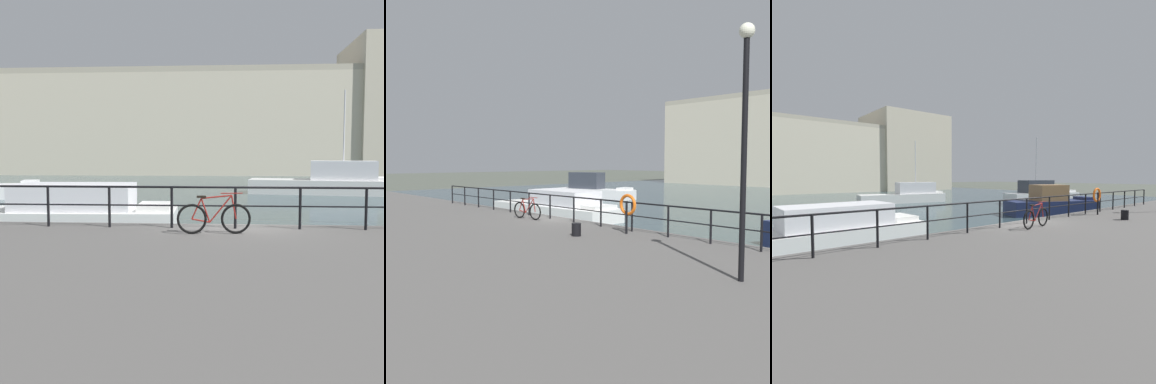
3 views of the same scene
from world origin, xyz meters
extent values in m
plane|color=#4C5147|center=(0.00, 0.00, 0.00)|extent=(240.00, 240.00, 0.00)
cube|color=#33474C|center=(0.00, 30.20, 0.01)|extent=(80.00, 60.00, 0.01)
cube|color=#565451|center=(0.00, -6.50, 0.53)|extent=(56.00, 13.00, 1.06)
cube|color=beige|center=(0.00, 54.44, 6.34)|extent=(63.53, 14.42, 12.67)
cube|color=#B1A993|center=(0.00, 47.53, 13.02)|extent=(63.53, 0.60, 0.70)
cube|color=white|center=(-7.10, 4.83, 0.42)|extent=(9.91, 3.10, 0.82)
cube|color=silver|center=(-6.01, 4.88, 1.32)|extent=(4.50, 2.48, 0.98)
cube|color=white|center=(-2.99, 5.02, 0.95)|extent=(1.26, 1.91, 0.24)
cube|color=white|center=(6.16, 22.10, 0.52)|extent=(10.09, 4.18, 1.02)
cube|color=silver|center=(7.73, 21.84, 1.70)|extent=(4.69, 2.78, 1.33)
cube|color=white|center=(10.22, 21.42, 1.15)|extent=(1.46, 1.98, 0.24)
cylinder|color=silver|center=(7.73, 21.84, 4.81)|extent=(0.10, 0.10, 4.89)
cube|color=white|center=(-13.07, 17.87, 1.04)|extent=(1.29, 1.67, 0.24)
cylinder|color=black|center=(-4.93, -0.75, 1.59)|extent=(0.07, 0.07, 1.05)
cylinder|color=black|center=(-3.30, -0.75, 1.59)|extent=(0.07, 0.07, 1.05)
cylinder|color=black|center=(-1.68, -0.75, 1.59)|extent=(0.07, 0.07, 1.05)
cylinder|color=black|center=(-0.05, -0.75, 1.59)|extent=(0.07, 0.07, 1.05)
cylinder|color=black|center=(1.57, -0.75, 1.59)|extent=(0.07, 0.07, 1.05)
cylinder|color=black|center=(3.20, -0.75, 1.59)|extent=(0.07, 0.07, 1.05)
cylinder|color=black|center=(1.57, -0.75, 2.11)|extent=(22.74, 0.06, 0.06)
cylinder|color=black|center=(1.57, -0.75, 1.64)|extent=(22.74, 0.04, 0.04)
torus|color=black|center=(-0.05, -1.56, 1.42)|extent=(0.72, 0.14, 0.72)
torus|color=black|center=(-1.09, -1.67, 1.42)|extent=(0.72, 0.14, 0.72)
cylinder|color=maroon|center=(-0.41, -1.60, 1.66)|extent=(0.55, 0.09, 0.66)
cylinder|color=maroon|center=(-0.77, -1.64, 1.63)|extent=(0.24, 0.06, 0.58)
cylinder|color=maroon|center=(-0.51, -1.61, 1.95)|extent=(0.72, 0.11, 0.11)
cylinder|color=maroon|center=(-0.88, -1.65, 1.38)|extent=(0.43, 0.08, 0.12)
cylinder|color=maroon|center=(-0.98, -1.66, 1.67)|extent=(0.26, 0.06, 0.51)
cylinder|color=maroon|center=(-0.10, -1.57, 1.70)|extent=(0.14, 0.05, 0.57)
cube|color=black|center=(-0.87, -1.65, 1.95)|extent=(0.23, 0.11, 0.05)
cylinder|color=maroon|center=(-0.15, -1.57, 2.03)|extent=(0.52, 0.08, 0.02)
camera|label=1|loc=(-0.23, -13.26, 3.02)|focal=46.27mm
camera|label=2|loc=(15.83, -12.84, 3.60)|focal=42.41mm
camera|label=3|loc=(-9.76, -8.40, 3.02)|focal=27.19mm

